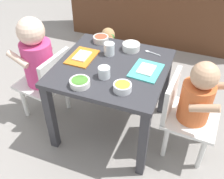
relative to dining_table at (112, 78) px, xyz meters
The scene contains 14 objects.
ground_plane 0.40m from the dining_table, ahead, with size 7.00×7.00×0.00m, color gray.
dining_table is the anchor object (origin of this frame).
seated_child_left 0.46m from the dining_table, behind, with size 0.32×0.32×0.69m.
seated_child_right 0.46m from the dining_table, ahead, with size 0.30×0.30×0.61m.
dog 0.64m from the dining_table, 112.43° to the left, with size 0.33×0.45×0.31m.
food_tray_left 0.21m from the dining_table, behind, with size 0.14×0.20×0.02m.
food_tray_right 0.21m from the dining_table, ahead, with size 0.16×0.20×0.02m.
water_cup_left 0.15m from the dining_table, 92.20° to the right, with size 0.06×0.06×0.06m.
water_cup_right 0.16m from the dining_table, 118.56° to the left, with size 0.06×0.06×0.07m.
veggie_bowl_near 0.29m from the dining_table, 125.51° to the left, with size 0.10×0.10×0.04m.
cereal_bowl_left_side 0.24m from the dining_table, 55.83° to the right, with size 0.09×0.09×0.04m.
veggie_bowl_far 0.25m from the dining_table, 111.16° to the right, with size 0.10×0.10×0.03m.
cereal_bowl_right_side 0.23m from the dining_table, 77.02° to the left, with size 0.10×0.10×0.04m.
spoon_by_left_tray 0.28m from the dining_table, 51.06° to the left, with size 0.10×0.04×0.01m.
Camera 1 is at (0.42, -1.11, 1.28)m, focal length 42.00 mm.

